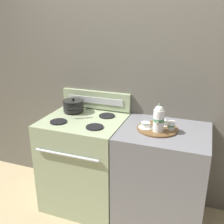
{
  "coord_description": "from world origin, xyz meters",
  "views": [
    {
      "loc": [
        0.67,
        -2.09,
        1.84
      ],
      "look_at": [
        -0.12,
        0.08,
        1.01
      ],
      "focal_mm": 42.0,
      "sensor_mm": 36.0,
      "label": 1
    }
  ],
  "objects": [
    {
      "name": "teacup_left",
      "position": [
        0.34,
        0.09,
        0.97
      ],
      "size": [
        0.12,
        0.12,
        0.05
      ],
      "color": "white",
      "rests_on": "serving_tray"
    },
    {
      "name": "creamer_jug",
      "position": [
        0.43,
        0.01,
        0.98
      ],
      "size": [
        0.06,
        0.06,
        0.07
      ],
      "color": "white",
      "rests_on": "serving_tray"
    },
    {
      "name": "teacup_right",
      "position": [
        0.22,
        -0.02,
        0.97
      ],
      "size": [
        0.12,
        0.12,
        0.05
      ],
      "color": "white",
      "rests_on": "serving_tray"
    },
    {
      "name": "serving_tray",
      "position": [
        0.32,
        0.0,
        0.94
      ],
      "size": [
        0.35,
        0.35,
        0.01
      ],
      "color": "brown",
      "rests_on": "side_counter"
    },
    {
      "name": "ground_plane",
      "position": [
        0.0,
        0.0,
        0.0
      ],
      "size": [
        6.0,
        6.0,
        0.0
      ],
      "primitive_type": "plane",
      "color": "tan"
    },
    {
      "name": "side_counter",
      "position": [
        0.39,
        0.0,
        0.47
      ],
      "size": [
        0.77,
        0.66,
        0.93
      ],
      "color": "slate",
      "rests_on": "ground"
    },
    {
      "name": "saucepan",
      "position": [
        -0.57,
        0.15,
        1.0
      ],
      "size": [
        0.28,
        0.31,
        0.14
      ],
      "color": "black",
      "rests_on": "stove"
    },
    {
      "name": "teapot",
      "position": [
        0.34,
        -0.06,
        1.06
      ],
      "size": [
        0.09,
        0.15,
        0.24
      ],
      "color": "white",
      "rests_on": "serving_tray"
    },
    {
      "name": "wall_back",
      "position": [
        0.0,
        0.36,
        1.1
      ],
      "size": [
        6.0,
        0.05,
        2.2
      ],
      "color": "#666056",
      "rests_on": "ground"
    },
    {
      "name": "stove",
      "position": [
        -0.39,
        -0.0,
        0.47
      ],
      "size": [
        0.76,
        0.69,
        0.94
      ],
      "color": "#9EAD84",
      "rests_on": "ground"
    },
    {
      "name": "control_panel",
      "position": [
        -0.39,
        0.31,
        1.04
      ],
      "size": [
        0.75,
        0.05,
        0.19
      ],
      "color": "#9EAD84",
      "rests_on": "stove"
    }
  ]
}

